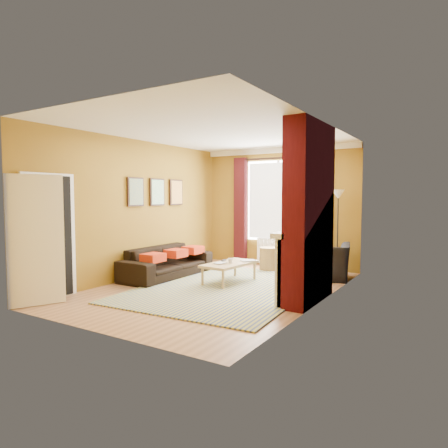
{
  "coord_description": "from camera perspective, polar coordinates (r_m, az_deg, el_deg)",
  "views": [
    {
      "loc": [
        3.84,
        -6.0,
        1.66
      ],
      "look_at": [
        0.0,
        0.25,
        1.15
      ],
      "focal_mm": 32.0,
      "sensor_mm": 36.0,
      "label": 1
    }
  ],
  "objects": [
    {
      "name": "book_a",
      "position": [
        7.59,
        -1.08,
        -5.55
      ],
      "size": [
        0.19,
        0.24,
        0.02
      ],
      "primitive_type": "imported",
      "rotation": [
        0.0,
        0.0,
        -0.08
      ],
      "color": "#999999",
      "rests_on": "coffee_table"
    },
    {
      "name": "tv_remote",
      "position": [
        7.86,
        -0.04,
        -5.22
      ],
      "size": [
        0.09,
        0.18,
        0.02
      ],
      "rotation": [
        0.0,
        0.0,
        0.2
      ],
      "color": "#262628",
      "rests_on": "coffee_table"
    },
    {
      "name": "wicker_stool",
      "position": [
        9.03,
        6.42,
        -4.98
      ],
      "size": [
        0.54,
        0.54,
        0.52
      ],
      "rotation": [
        0.0,
        0.0,
        -0.37
      ],
      "color": "olive",
      "rests_on": "ground"
    },
    {
      "name": "armchair",
      "position": [
        8.3,
        13.69,
        -5.16
      ],
      "size": [
        1.3,
        1.2,
        0.72
      ],
      "primitive_type": "imported",
      "rotation": [
        0.0,
        0.0,
        3.39
      ],
      "color": "black",
      "rests_on": "ground"
    },
    {
      "name": "room_walls",
      "position": [
        7.06,
        4.45,
        1.69
      ],
      "size": [
        3.82,
        5.54,
        2.83
      ],
      "color": "olive",
      "rests_on": "ground"
    },
    {
      "name": "book_b",
      "position": [
        7.94,
        3.21,
        -5.13
      ],
      "size": [
        0.34,
        0.35,
        0.02
      ],
      "primitive_type": "imported",
      "rotation": [
        0.0,
        0.0,
        -0.69
      ],
      "color": "#999999",
      "rests_on": "coffee_table"
    },
    {
      "name": "striped_rug",
      "position": [
        7.29,
        0.44,
        -9.09
      ],
      "size": [
        3.04,
        4.05,
        0.02
      ],
      "rotation": [
        0.0,
        0.0,
        0.06
      ],
      "color": "#314686",
      "rests_on": "ground"
    },
    {
      "name": "mug",
      "position": [
        7.6,
        0.92,
        -5.26
      ],
      "size": [
        0.1,
        0.1,
        0.09
      ],
      "primitive_type": "imported",
      "rotation": [
        0.0,
        0.0,
        -0.03
      ],
      "color": "#999999",
      "rests_on": "coffee_table"
    },
    {
      "name": "coffee_table",
      "position": [
        7.67,
        0.79,
        -5.86
      ],
      "size": [
        0.68,
        1.22,
        0.39
      ],
      "rotation": [
        0.0,
        0.0,
        -0.08
      ],
      "color": "tan",
      "rests_on": "ground"
    },
    {
      "name": "ground",
      "position": [
        7.32,
        -1.04,
        -9.14
      ],
      "size": [
        5.5,
        5.5,
        0.0
      ],
      "primitive_type": "plane",
      "color": "#926542",
      "rests_on": "ground"
    },
    {
      "name": "sofa",
      "position": [
        8.34,
        -8.11,
        -5.37
      ],
      "size": [
        0.85,
        2.14,
        0.62
      ],
      "primitive_type": "imported",
      "rotation": [
        0.0,
        0.0,
        1.57
      ],
      "color": "black",
      "rests_on": "ground"
    },
    {
      "name": "floor_lamp",
      "position": [
        8.61,
        15.98,
        2.23
      ],
      "size": [
        0.34,
        0.34,
        1.8
      ],
      "rotation": [
        0.0,
        0.0,
        0.34
      ],
      "color": "black",
      "rests_on": "ground"
    }
  ]
}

